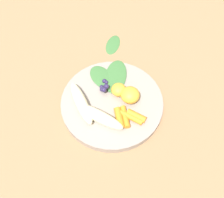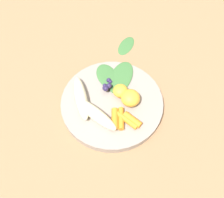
{
  "view_description": "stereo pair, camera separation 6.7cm",
  "coord_description": "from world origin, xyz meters",
  "px_view_note": "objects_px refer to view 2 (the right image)",
  "views": [
    {
      "loc": [
        0.1,
        -0.34,
        0.6
      ],
      "look_at": [
        0.0,
        0.0,
        0.03
      ],
      "focal_mm": 40.64,
      "sensor_mm": 36.0,
      "label": 1
    },
    {
      "loc": [
        0.17,
        -0.31,
        0.6
      ],
      "look_at": [
        0.0,
        0.0,
        0.03
      ],
      "focal_mm": 40.64,
      "sensor_mm": 36.0,
      "label": 2
    }
  ],
  "objects_px": {
    "bowl": "(112,103)",
    "banana_peeled_left": "(95,114)",
    "orange_segment_near": "(120,91)",
    "kale_leaf_stray": "(126,45)",
    "banana_peeled_right": "(81,98)"
  },
  "relations": [
    {
      "from": "bowl",
      "to": "banana_peeled_left",
      "type": "height_order",
      "value": "banana_peeled_left"
    },
    {
      "from": "bowl",
      "to": "orange_segment_near",
      "type": "xyz_separation_m",
      "value": [
        0.01,
        0.03,
        0.03
      ]
    },
    {
      "from": "banana_peeled_left",
      "to": "kale_leaf_stray",
      "type": "height_order",
      "value": "banana_peeled_left"
    },
    {
      "from": "banana_peeled_left",
      "to": "orange_segment_near",
      "type": "relative_size",
      "value": 3.37
    },
    {
      "from": "orange_segment_near",
      "to": "banana_peeled_right",
      "type": "bearing_deg",
      "value": -140.2
    },
    {
      "from": "banana_peeled_left",
      "to": "orange_segment_near",
      "type": "xyz_separation_m",
      "value": [
        0.02,
        0.09,
        -0.0
      ]
    },
    {
      "from": "kale_leaf_stray",
      "to": "banana_peeled_right",
      "type": "bearing_deg",
      "value": 175.88
    },
    {
      "from": "bowl",
      "to": "kale_leaf_stray",
      "type": "bearing_deg",
      "value": 106.33
    },
    {
      "from": "banana_peeled_right",
      "to": "orange_segment_near",
      "type": "xyz_separation_m",
      "value": [
        0.08,
        0.07,
        -0.0
      ]
    },
    {
      "from": "bowl",
      "to": "orange_segment_near",
      "type": "distance_m",
      "value": 0.04
    },
    {
      "from": "bowl",
      "to": "banana_peeled_right",
      "type": "bearing_deg",
      "value": -152.51
    },
    {
      "from": "orange_segment_near",
      "to": "kale_leaf_stray",
      "type": "distance_m",
      "value": 0.2
    },
    {
      "from": "banana_peeled_right",
      "to": "banana_peeled_left",
      "type": "bearing_deg",
      "value": 25.73
    },
    {
      "from": "orange_segment_near",
      "to": "kale_leaf_stray",
      "type": "height_order",
      "value": "orange_segment_near"
    },
    {
      "from": "banana_peeled_left",
      "to": "kale_leaf_stray",
      "type": "relative_size",
      "value": 1.58
    }
  ]
}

